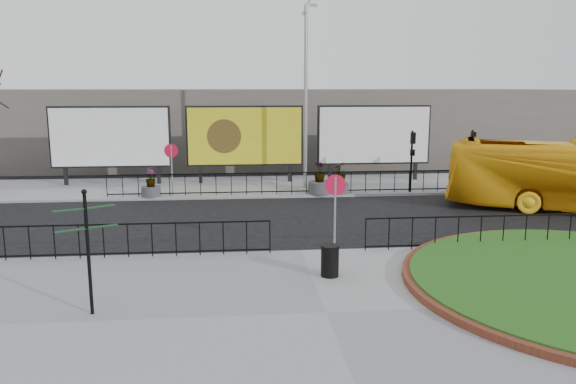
{
  "coord_description": "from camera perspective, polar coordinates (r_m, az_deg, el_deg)",
  "views": [
    {
      "loc": [
        -2.0,
        -16.99,
        5.23
      ],
      "look_at": [
        -0.35,
        0.65,
        1.88
      ],
      "focal_mm": 35.0,
      "sensor_mm": 36.0,
      "label": 1
    }
  ],
  "objects": [
    {
      "name": "planter_a",
      "position": [
        27.09,
        -13.76,
        0.5
      ],
      "size": [
        0.9,
        0.9,
        1.31
      ],
      "color": "#4C4C4F",
      "rests_on": "pavement_far"
    },
    {
      "name": "railing_near_left",
      "position": [
        17.76,
        -18.23,
        -4.72
      ],
      "size": [
        10.0,
        0.1,
        1.1
      ],
      "primitive_type": null,
      "color": "black",
      "rests_on": "pavement_near"
    },
    {
      "name": "planter_b",
      "position": [
        27.08,
        3.22,
        0.94
      ],
      "size": [
        1.1,
        1.1,
        1.55
      ],
      "color": "#4C4C4F",
      "rests_on": "pavement_far"
    },
    {
      "name": "billboard_mid",
      "position": [
        30.08,
        -4.4,
        5.67
      ],
      "size": [
        6.2,
        0.31,
        4.1
      ],
      "color": "black",
      "rests_on": "pavement_far"
    },
    {
      "name": "building_backdrop",
      "position": [
        39.14,
        -2.43,
        6.71
      ],
      "size": [
        40.0,
        10.0,
        5.0
      ],
      "primitive_type": "cube",
      "color": "#5F5B53",
      "rests_on": "ground"
    },
    {
      "name": "signal_pole_a",
      "position": [
        27.84,
        12.49,
        4.0
      ],
      "size": [
        0.22,
        0.26,
        3.0
      ],
      "color": "black",
      "rests_on": "pavement_far"
    },
    {
      "name": "pavement_near",
      "position": [
        13.21,
        3.89,
        -12.36
      ],
      "size": [
        30.0,
        10.0,
        0.12
      ],
      "primitive_type": "cube",
      "color": "gray",
      "rests_on": "ground"
    },
    {
      "name": "fingerpost_sign",
      "position": [
        13.3,
        -19.71,
        -4.59
      ],
      "size": [
        1.29,
        0.8,
        2.9
      ],
      "rotation": [
        0.0,
        0.0,
        0.41
      ],
      "color": "black",
      "rests_on": "pavement_near"
    },
    {
      "name": "speed_sign_far",
      "position": [
        26.77,
        -11.76,
        3.38
      ],
      "size": [
        0.64,
        0.07,
        2.47
      ],
      "color": "gray",
      "rests_on": "pavement_far"
    },
    {
      "name": "railing_near_right",
      "position": [
        19.28,
        21.05,
        -3.7
      ],
      "size": [
        9.0,
        0.1,
        1.1
      ],
      "primitive_type": null,
      "color": "black",
      "rests_on": "pavement_near"
    },
    {
      "name": "billboard_left",
      "position": [
        30.77,
        -17.6,
        5.31
      ],
      "size": [
        6.2,
        0.31,
        4.1
      ],
      "color": "black",
      "rests_on": "pavement_far"
    },
    {
      "name": "lamp_post",
      "position": [
        28.21,
        1.82,
        9.89
      ],
      "size": [
        0.74,
        0.18,
        9.23
      ],
      "color": "gray",
      "rests_on": "pavement_far"
    },
    {
      "name": "pavement_far",
      "position": [
        29.52,
        -1.38,
        0.62
      ],
      "size": [
        44.0,
        6.0,
        0.12
      ],
      "primitive_type": "cube",
      "color": "gray",
      "rests_on": "ground"
    },
    {
      "name": "speed_sign_near",
      "position": [
        17.19,
        4.81,
        -0.45
      ],
      "size": [
        0.64,
        0.07,
        2.47
      ],
      "color": "gray",
      "rests_on": "pavement_near"
    },
    {
      "name": "ground",
      "position": [
        17.89,
        1.32,
        -6.29
      ],
      "size": [
        90.0,
        90.0,
        0.0
      ],
      "primitive_type": "plane",
      "color": "black",
      "rests_on": "ground"
    },
    {
      "name": "billboard_right",
      "position": [
        31.0,
        8.72,
        5.72
      ],
      "size": [
        6.2,
        0.31,
        4.1
      ],
      "color": "black",
      "rests_on": "pavement_far"
    },
    {
      "name": "railing_far",
      "position": [
        26.85,
        1.15,
        0.93
      ],
      "size": [
        18.0,
        0.1,
        1.1
      ],
      "primitive_type": null,
      "color": "black",
      "rests_on": "pavement_far"
    },
    {
      "name": "planter_c",
      "position": [
        27.23,
        5.26,
        1.21
      ],
      "size": [
        0.86,
        0.86,
        1.53
      ],
      "color": "#4C4C4F",
      "rests_on": "pavement_far"
    },
    {
      "name": "signal_pole_b",
      "position": [
        28.9,
        18.18,
        3.96
      ],
      "size": [
        0.22,
        0.26,
        3.0
      ],
      "color": "black",
      "rests_on": "pavement_far"
    },
    {
      "name": "litter_bin",
      "position": [
        15.42,
        4.28,
        -6.96
      ],
      "size": [
        0.52,
        0.52,
        0.87
      ],
      "color": "black",
      "rests_on": "pavement_near"
    }
  ]
}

